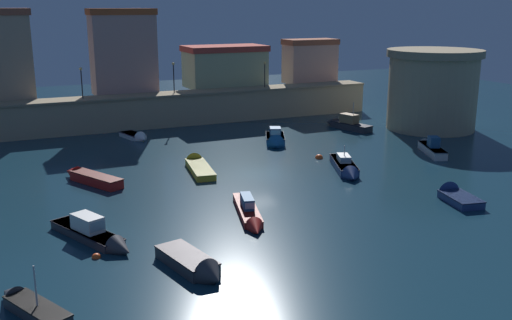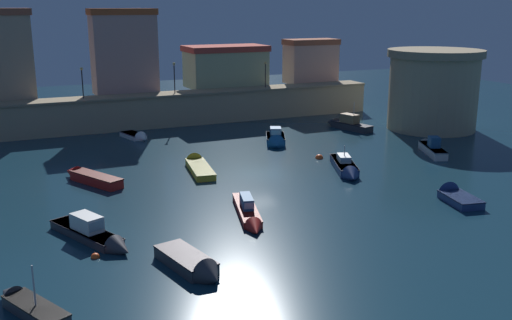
{
  "view_description": "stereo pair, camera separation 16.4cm",
  "coord_description": "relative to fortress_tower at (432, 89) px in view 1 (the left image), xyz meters",
  "views": [
    {
      "loc": [
        -19.56,
        -42.34,
        13.36
      ],
      "look_at": [
        0.0,
        0.79,
        0.97
      ],
      "focal_mm": 41.55,
      "sensor_mm": 36.0,
      "label": 1
    },
    {
      "loc": [
        -19.41,
        -42.4,
        13.36
      ],
      "look_at": [
        0.0,
        0.79,
        0.97
      ],
      "focal_mm": 41.55,
      "sensor_mm": 36.0,
      "label": 2
    }
  ],
  "objects": [
    {
      "name": "moored_boat_8",
      "position": [
        -7.39,
        -8.75,
        -3.93
      ],
      "size": [
        3.66,
        6.44,
        1.93
      ],
      "rotation": [
        0.0,
        0.0,
        1.17
      ],
      "color": "silver",
      "rests_on": "ground"
    },
    {
      "name": "mooring_buoy_1",
      "position": [
        -17.99,
        -6.39,
        -4.43
      ],
      "size": [
        0.72,
        0.72,
        0.72
      ],
      "primitive_type": "sphere",
      "color": "#EA4C19",
      "rests_on": "ground"
    },
    {
      "name": "moored_boat_10",
      "position": [
        -15.22,
        -20.58,
        -4.13
      ],
      "size": [
        2.53,
        4.38,
        1.69
      ],
      "rotation": [
        0.0,
        0.0,
        1.37
      ],
      "color": "navy",
      "rests_on": "ground"
    },
    {
      "name": "moored_boat_12",
      "position": [
        -35.75,
        -24.2,
        -4.07
      ],
      "size": [
        2.69,
        5.4,
        1.56
      ],
      "rotation": [
        0.0,
        0.0,
        -1.36
      ],
      "color": "#333338",
      "rests_on": "ground"
    },
    {
      "name": "moored_boat_7",
      "position": [
        -19.19,
        0.09,
        -3.92
      ],
      "size": [
        3.6,
        5.22,
        2.04
      ],
      "rotation": [
        0.0,
        0.0,
        -1.99
      ],
      "color": "#195689",
      "rests_on": "ground"
    },
    {
      "name": "quay_lamp_1",
      "position": [
        -25.22,
        14.09,
        1.55
      ],
      "size": [
        0.32,
        0.32,
        3.45
      ],
      "color": "black",
      "rests_on": "quay_wall"
    },
    {
      "name": "mooring_buoy_0",
      "position": [
        -40.13,
        -20.24,
        -4.43
      ],
      "size": [
        0.49,
        0.49,
        0.49
      ],
      "primitive_type": "sphere",
      "color": "#EA4C19",
      "rests_on": "ground"
    },
    {
      "name": "moored_boat_4",
      "position": [
        -29.98,
        -18.0,
        -4.09
      ],
      "size": [
        3.06,
        7.39,
        1.51
      ],
      "rotation": [
        0.0,
        0.0,
        -1.84
      ],
      "color": "red",
      "rests_on": "ground"
    },
    {
      "name": "moored_boat_1",
      "position": [
        -38.1,
        -5.47,
        -4.03
      ],
      "size": [
        4.03,
        6.37,
        1.19
      ],
      "rotation": [
        0.0,
        0.0,
        2.04
      ],
      "color": "red",
      "rests_on": "ground"
    },
    {
      "name": "old_town_backdrop",
      "position": [
        -31.69,
        18.13,
        3.15
      ],
      "size": [
        48.29,
        5.79,
        9.64
      ],
      "color": "tan",
      "rests_on": "ground"
    },
    {
      "name": "fortress_tower",
      "position": [
        0.0,
        0.0,
        0.0
      ],
      "size": [
        10.32,
        10.32,
        8.75
      ],
      "color": "tan",
      "rests_on": "ground"
    },
    {
      "name": "moored_boat_11",
      "position": [
        -43.92,
        -24.97,
        -4.12
      ],
      "size": [
        3.15,
        4.93,
        2.72
      ],
      "rotation": [
        0.0,
        0.0,
        2.02
      ],
      "color": "#333338",
      "rests_on": "ground"
    },
    {
      "name": "ground_plane",
      "position": [
        -24.98,
        -8.8,
        -4.43
      ],
      "size": [
        127.78,
        127.78,
        0.0
      ],
      "primitive_type": "plane",
      "color": "#112D3D"
    },
    {
      "name": "moored_boat_5",
      "position": [
        -18.34,
        -11.37,
        -4.02
      ],
      "size": [
        3.93,
        6.93,
        2.44
      ],
      "rotation": [
        0.0,
        0.0,
        -1.95
      ],
      "color": "navy",
      "rests_on": "ground"
    },
    {
      "name": "moored_boat_0",
      "position": [
        -8.49,
        4.01,
        -3.87
      ],
      "size": [
        2.98,
        6.52,
        3.41
      ],
      "rotation": [
        0.0,
        0.0,
        1.83
      ],
      "color": "#333338",
      "rests_on": "ground"
    },
    {
      "name": "moored_boat_2",
      "position": [
        -29.14,
        -5.2,
        -4.14
      ],
      "size": [
        2.56,
        7.21,
        1.47
      ],
      "rotation": [
        0.0,
        0.0,
        1.42
      ],
      "color": "gold",
      "rests_on": "ground"
    },
    {
      "name": "moored_boat_3",
      "position": [
        -31.17,
        8.21,
        -4.16
      ],
      "size": [
        2.46,
        4.39,
        1.38
      ],
      "rotation": [
        0.0,
        0.0,
        -1.31
      ],
      "color": "white",
      "rests_on": "ground"
    },
    {
      "name": "quay_lamp_0",
      "position": [
        -35.4,
        14.09,
        1.48
      ],
      "size": [
        0.32,
        0.32,
        3.33
      ],
      "color": "black",
      "rests_on": "quay_wall"
    },
    {
      "name": "moored_boat_6",
      "position": [
        -39.73,
        -17.95,
        -4.0
      ],
      "size": [
        4.12,
        7.2,
        1.84
      ],
      "rotation": [
        0.0,
        0.0,
        -1.17
      ],
      "color": "#333338",
      "rests_on": "ground"
    },
    {
      "name": "quay_wall",
      "position": [
        -24.98,
        14.09,
        -2.58
      ],
      "size": [
        49.01,
        3.49,
        3.69
      ],
      "color": "tan",
      "rests_on": "ground"
    },
    {
      "name": "quay_lamp_2",
      "position": [
        -13.79,
        14.09,
        1.36
      ],
      "size": [
        0.32,
        0.32,
        3.12
      ],
      "color": "black",
      "rests_on": "quay_wall"
    }
  ]
}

